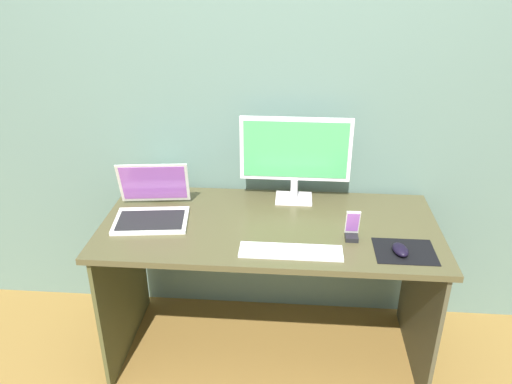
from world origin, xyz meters
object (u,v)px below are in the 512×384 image
(mouse, at_px, (400,250))
(laptop, at_px, (152,208))
(monitor, at_px, (295,155))
(phone_in_dock, at_px, (352,229))
(fishbowl, at_px, (164,180))
(keyboard_external, at_px, (291,251))

(mouse, bearing_deg, laptop, 156.69)
(monitor, distance_m, phone_in_dock, 0.48)
(fishbowl, bearing_deg, mouse, -23.70)
(laptop, height_order, phone_in_dock, laptop)
(mouse, relative_size, phone_in_dock, 0.73)
(fishbowl, xyz_separation_m, mouse, (1.10, -0.48, -0.06))
(keyboard_external, relative_size, phone_in_dock, 3.11)
(phone_in_dock, bearing_deg, monitor, 125.19)
(monitor, xyz_separation_m, keyboard_external, (-0.01, -0.49, -0.24))
(monitor, relative_size, laptop, 1.45)
(fishbowl, distance_m, keyboard_external, 0.83)
(monitor, relative_size, phone_in_dock, 3.89)
(fishbowl, distance_m, mouse, 1.21)
(phone_in_dock, bearing_deg, laptop, 171.98)
(monitor, bearing_deg, fishbowl, 178.41)
(keyboard_external, bearing_deg, fishbowl, 142.06)
(fishbowl, height_order, mouse, fishbowl)
(keyboard_external, relative_size, mouse, 4.28)
(mouse, bearing_deg, monitor, 122.24)
(fishbowl, bearing_deg, keyboard_external, -37.83)
(laptop, xyz_separation_m, mouse, (1.10, -0.23, -0.03))
(keyboard_external, bearing_deg, monitor, 89.16)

